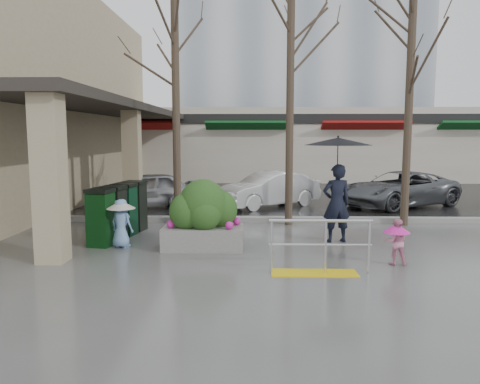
{
  "coord_description": "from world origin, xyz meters",
  "views": [
    {
      "loc": [
        0.12,
        -9.69,
        2.57
      ],
      "look_at": [
        -0.13,
        0.66,
        1.3
      ],
      "focal_mm": 35.0,
      "sensor_mm": 36.0,
      "label": 1
    }
  ],
  "objects_px": {
    "tree_west": "(175,43)",
    "tree_midwest": "(291,37)",
    "planter": "(203,216)",
    "news_boxes": "(119,211)",
    "tree_mideast": "(411,51)",
    "child_pink": "(396,238)",
    "car_c": "(399,189)",
    "child_blue": "(121,218)",
    "handrail": "(318,254)",
    "car_a": "(145,190)",
    "woman": "(337,176)",
    "car_b": "(269,189)"
  },
  "relations": [
    {
      "from": "tree_west",
      "to": "tree_midwest",
      "type": "height_order",
      "value": "tree_midwest"
    },
    {
      "from": "planter",
      "to": "news_boxes",
      "type": "height_order",
      "value": "planter"
    },
    {
      "from": "tree_mideast",
      "to": "child_pink",
      "type": "distance_m",
      "value": 6.17
    },
    {
      "from": "tree_midwest",
      "to": "tree_mideast",
      "type": "height_order",
      "value": "tree_midwest"
    },
    {
      "from": "planter",
      "to": "car_c",
      "type": "distance_m",
      "value": 9.07
    },
    {
      "from": "tree_mideast",
      "to": "child_pink",
      "type": "xyz_separation_m",
      "value": [
        -1.5,
        -4.14,
        -4.33
      ]
    },
    {
      "from": "planter",
      "to": "car_c",
      "type": "bearing_deg",
      "value": 45.05
    },
    {
      "from": "car_c",
      "to": "child_blue",
      "type": "bearing_deg",
      "value": -82.26
    },
    {
      "from": "handrail",
      "to": "car_a",
      "type": "height_order",
      "value": "car_a"
    },
    {
      "from": "child_blue",
      "to": "planter",
      "type": "distance_m",
      "value": 1.89
    },
    {
      "from": "handrail",
      "to": "tree_midwest",
      "type": "xyz_separation_m",
      "value": [
        -0.16,
        4.8,
        4.86
      ]
    },
    {
      "from": "child_pink",
      "to": "car_c",
      "type": "height_order",
      "value": "car_c"
    },
    {
      "from": "tree_mideast",
      "to": "planter",
      "type": "xyz_separation_m",
      "value": [
        -5.46,
        -2.9,
        -4.1
      ]
    },
    {
      "from": "tree_west",
      "to": "woman",
      "type": "xyz_separation_m",
      "value": [
        4.17,
        -2.16,
        -3.48
      ]
    },
    {
      "from": "handrail",
      "to": "car_a",
      "type": "distance_m",
      "value": 9.29
    },
    {
      "from": "tree_mideast",
      "to": "car_b",
      "type": "xyz_separation_m",
      "value": [
        -3.74,
        3.35,
        -4.23
      ]
    },
    {
      "from": "tree_west",
      "to": "planter",
      "type": "relative_size",
      "value": 3.75
    },
    {
      "from": "child_pink",
      "to": "planter",
      "type": "distance_m",
      "value": 4.15
    },
    {
      "from": "tree_mideast",
      "to": "tree_midwest",
      "type": "bearing_deg",
      "value": 180.0
    },
    {
      "from": "woman",
      "to": "car_b",
      "type": "distance_m",
      "value": 5.77
    },
    {
      "from": "child_pink",
      "to": "child_blue",
      "type": "bearing_deg",
      "value": -6.71
    },
    {
      "from": "tree_west",
      "to": "child_pink",
      "type": "relative_size",
      "value": 7.39
    },
    {
      "from": "tree_west",
      "to": "car_a",
      "type": "height_order",
      "value": "tree_west"
    },
    {
      "from": "planter",
      "to": "tree_mideast",
      "type": "bearing_deg",
      "value": 27.96
    },
    {
      "from": "woman",
      "to": "child_pink",
      "type": "relative_size",
      "value": 2.77
    },
    {
      "from": "car_a",
      "to": "car_c",
      "type": "bearing_deg",
      "value": 75.1
    },
    {
      "from": "child_pink",
      "to": "car_a",
      "type": "height_order",
      "value": "car_a"
    },
    {
      "from": "handrail",
      "to": "tree_midwest",
      "type": "bearing_deg",
      "value": 91.91
    },
    {
      "from": "handrail",
      "to": "child_pink",
      "type": "relative_size",
      "value": 2.06
    },
    {
      "from": "handrail",
      "to": "child_pink",
      "type": "height_order",
      "value": "handrail"
    },
    {
      "from": "woman",
      "to": "car_b",
      "type": "height_order",
      "value": "woman"
    },
    {
      "from": "tree_midwest",
      "to": "car_b",
      "type": "relative_size",
      "value": 1.83
    },
    {
      "from": "tree_west",
      "to": "child_blue",
      "type": "bearing_deg",
      "value": -106.43
    },
    {
      "from": "handrail",
      "to": "tree_mideast",
      "type": "height_order",
      "value": "tree_mideast"
    },
    {
      "from": "tree_west",
      "to": "tree_mideast",
      "type": "xyz_separation_m",
      "value": [
        6.5,
        0.0,
        -0.22
      ]
    },
    {
      "from": "tree_mideast",
      "to": "car_c",
      "type": "xyz_separation_m",
      "value": [
        0.95,
        3.52,
        -4.23
      ]
    },
    {
      "from": "child_pink",
      "to": "handrail",
      "type": "bearing_deg",
      "value": 27.59
    },
    {
      "from": "tree_mideast",
      "to": "car_c",
      "type": "relative_size",
      "value": 1.43
    },
    {
      "from": "car_b",
      "to": "child_blue",
      "type": "bearing_deg",
      "value": -64.63
    },
    {
      "from": "handrail",
      "to": "tree_west",
      "type": "bearing_deg",
      "value": 124.99
    },
    {
      "from": "car_c",
      "to": "woman",
      "type": "bearing_deg",
      "value": -59.85
    },
    {
      "from": "child_blue",
      "to": "car_b",
      "type": "xyz_separation_m",
      "value": [
        3.6,
        6.21,
        -0.05
      ]
    },
    {
      "from": "tree_west",
      "to": "child_pink",
      "type": "distance_m",
      "value": 7.93
    },
    {
      "from": "tree_mideast",
      "to": "car_c",
      "type": "height_order",
      "value": "tree_mideast"
    },
    {
      "from": "child_pink",
      "to": "woman",
      "type": "bearing_deg",
      "value": -61.48
    },
    {
      "from": "child_pink",
      "to": "news_boxes",
      "type": "height_order",
      "value": "news_boxes"
    },
    {
      "from": "child_blue",
      "to": "car_c",
      "type": "relative_size",
      "value": 0.25
    },
    {
      "from": "car_a",
      "to": "car_b",
      "type": "distance_m",
      "value": 4.4
    },
    {
      "from": "tree_midwest",
      "to": "handrail",
      "type": "bearing_deg",
      "value": -88.09
    },
    {
      "from": "car_b",
      "to": "car_c",
      "type": "height_order",
      "value": "same"
    }
  ]
}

